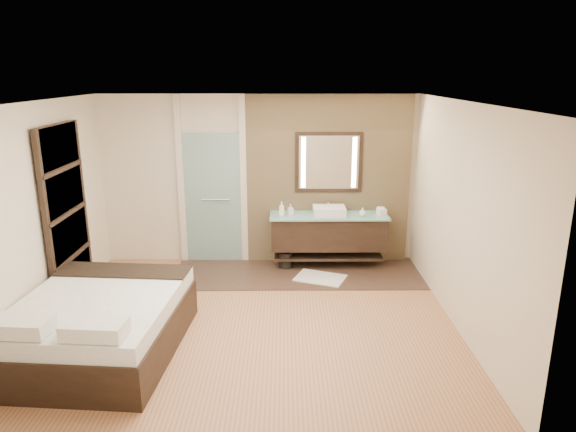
{
  "coord_description": "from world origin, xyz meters",
  "views": [
    {
      "loc": [
        0.4,
        -5.83,
        3.02
      ],
      "look_at": [
        0.45,
        0.6,
        1.21
      ],
      "focal_mm": 32.0,
      "sensor_mm": 36.0,
      "label": 1
    }
  ],
  "objects_px": {
    "mirror_unit": "(329,162)",
    "waste_bin": "(285,260)",
    "vanity": "(329,232)",
    "bed": "(99,324)"
  },
  "relations": [
    {
      "from": "mirror_unit",
      "to": "waste_bin",
      "type": "xyz_separation_m",
      "value": [
        -0.69,
        -0.31,
        -1.52
      ]
    },
    {
      "from": "vanity",
      "to": "bed",
      "type": "distance_m",
      "value": 3.79
    },
    {
      "from": "bed",
      "to": "waste_bin",
      "type": "xyz_separation_m",
      "value": [
        2.07,
        2.53,
        -0.2
      ]
    },
    {
      "from": "bed",
      "to": "vanity",
      "type": "bearing_deg",
      "value": 48.06
    },
    {
      "from": "bed",
      "to": "mirror_unit",
      "type": "bearing_deg",
      "value": 50.57
    },
    {
      "from": "mirror_unit",
      "to": "bed",
      "type": "bearing_deg",
      "value": -134.12
    },
    {
      "from": "bed",
      "to": "waste_bin",
      "type": "distance_m",
      "value": 3.27
    },
    {
      "from": "waste_bin",
      "to": "mirror_unit",
      "type": "bearing_deg",
      "value": 24.09
    },
    {
      "from": "vanity",
      "to": "mirror_unit",
      "type": "relative_size",
      "value": 1.75
    },
    {
      "from": "vanity",
      "to": "mirror_unit",
      "type": "distance_m",
      "value": 1.1
    }
  ]
}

